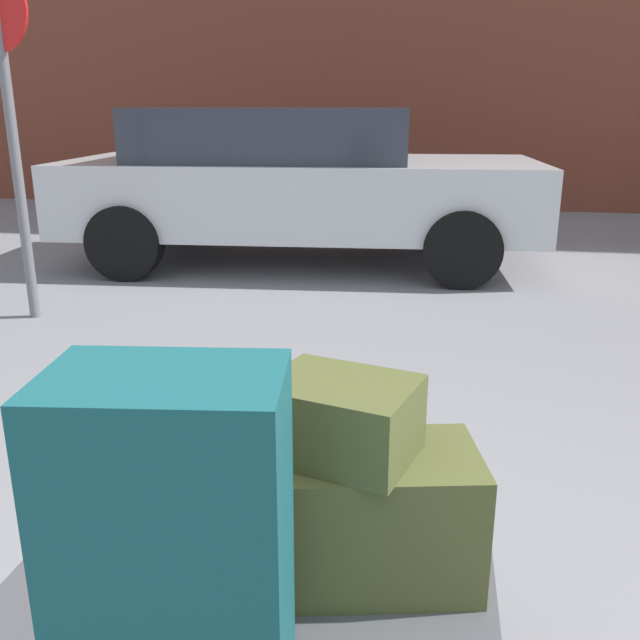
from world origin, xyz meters
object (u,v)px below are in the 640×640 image
at_px(duffel_bag_olive_topmost_pile, 341,418).
at_px(parked_car, 295,181).
at_px(suitcase_teal_stacked_top, 174,547).
at_px(no_parking_sign, 9,111).
at_px(duffel_bag_olive_rear_left, 340,515).

bearing_deg(duffel_bag_olive_topmost_pile, parked_car, 118.91).
bearing_deg(suitcase_teal_stacked_top, no_parking_sign, 118.46).
relative_size(duffel_bag_olive_rear_left, parked_car, 0.15).
bearing_deg(parked_car, suitcase_teal_stacked_top, -80.67).
height_order(suitcase_teal_stacked_top, duffel_bag_olive_topmost_pile, suitcase_teal_stacked_top).
height_order(duffel_bag_olive_topmost_pile, parked_car, parked_car).
height_order(duffel_bag_olive_rear_left, parked_car, parked_car).
distance_m(duffel_bag_olive_topmost_pile, parked_car, 5.12).
bearing_deg(duffel_bag_olive_topmost_pile, duffel_bag_olive_rear_left, 0.00).
xyz_separation_m(suitcase_teal_stacked_top, parked_car, (-0.89, 5.41, 0.08)).
relative_size(duffel_bag_olive_rear_left, no_parking_sign, 0.29).
distance_m(suitcase_teal_stacked_top, no_parking_sign, 4.12).
height_order(duffel_bag_olive_rear_left, duffel_bag_olive_topmost_pile, duffel_bag_olive_topmost_pile).
relative_size(duffel_bag_olive_rear_left, suitcase_teal_stacked_top, 0.97).
relative_size(parked_car, no_parking_sign, 1.95).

